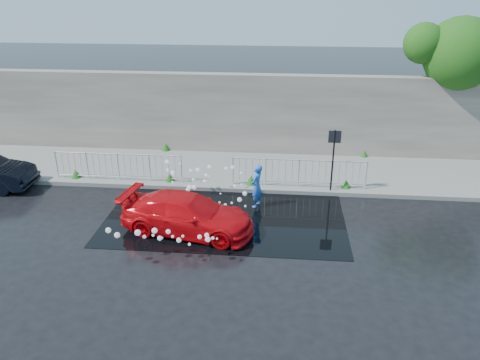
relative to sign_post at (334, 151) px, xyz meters
name	(u,v)px	position (x,y,z in m)	size (l,w,h in m)	color
ground	(207,229)	(-4.20, -3.10, -1.72)	(90.00, 90.00, 0.00)	black
pavement	(225,169)	(-4.20, 1.90, -1.65)	(30.00, 4.00, 0.15)	gray
curb	(219,189)	(-4.20, -0.10, -1.64)	(30.00, 0.25, 0.16)	gray
retaining_wall	(231,113)	(-4.20, 4.10, 0.18)	(30.00, 0.60, 3.50)	#625D52
puddle	(226,215)	(-3.70, -2.10, -1.72)	(8.00, 5.00, 0.01)	black
sign_post	(334,151)	(0.00, 0.00, 0.00)	(0.45, 0.06, 2.50)	black
tree	(468,49)	(5.60, 4.31, 3.07)	(5.05, 3.03, 6.40)	#332114
railing_left	(118,166)	(-8.20, 0.25, -0.99)	(5.05, 0.05, 1.10)	silver
railing_right	(299,172)	(-1.20, 0.25, -0.99)	(5.05, 0.05, 1.10)	silver
weeds	(216,169)	(-4.50, 1.34, -1.41)	(12.17, 3.93, 0.35)	#194E14
water_spray	(186,201)	(-4.94, -2.63, -0.97)	(3.64, 5.69, 1.07)	white
red_car	(188,214)	(-4.76, -3.30, -1.11)	(1.72, 4.23, 1.23)	red
person	(257,186)	(-2.70, -1.30, -0.94)	(0.57, 0.38, 1.57)	blue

